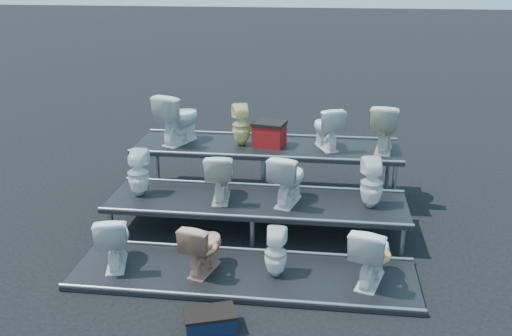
# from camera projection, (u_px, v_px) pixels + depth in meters

# --- Properties ---
(ground) EXTENTS (80.00, 80.00, 0.00)m
(ground) POSITION_uv_depth(u_px,v_px,m) (257.00, 230.00, 8.20)
(ground) COLOR black
(ground) RESTS_ON ground
(tier_front) EXTENTS (4.20, 1.20, 0.06)m
(tier_front) POSITION_uv_depth(u_px,v_px,m) (244.00, 275.00, 6.98)
(tier_front) COLOR black
(tier_front) RESTS_ON ground
(tier_mid) EXTENTS (4.20, 1.20, 0.46)m
(tier_mid) POSITION_uv_depth(u_px,v_px,m) (257.00, 215.00, 8.12)
(tier_mid) COLOR black
(tier_mid) RESTS_ON ground
(tier_back) EXTENTS (4.20, 1.20, 0.86)m
(tier_back) POSITION_uv_depth(u_px,v_px,m) (267.00, 171.00, 9.26)
(tier_back) COLOR black
(tier_back) RESTS_ON ground
(toilet_0) EXTENTS (0.55, 0.76, 0.70)m
(toilet_0) POSITION_uv_depth(u_px,v_px,m) (114.00, 239.00, 7.04)
(toilet_0) COLOR white
(toilet_0) RESTS_ON tier_front
(toilet_1) EXTENTS (0.53, 0.73, 0.67)m
(toilet_1) POSITION_uv_depth(u_px,v_px,m) (203.00, 246.00, 6.91)
(toilet_1) COLOR tan
(toilet_1) RESTS_ON tier_front
(toilet_2) EXTENTS (0.28, 0.29, 0.60)m
(toilet_2) POSITION_uv_depth(u_px,v_px,m) (276.00, 253.00, 6.82)
(toilet_2) COLOR white
(toilet_2) RESTS_ON tier_front
(toilet_3) EXTENTS (0.61, 0.82, 0.75)m
(toilet_3) POSITION_uv_depth(u_px,v_px,m) (371.00, 253.00, 6.66)
(toilet_3) COLOR white
(toilet_3) RESTS_ON tier_front
(toilet_4) EXTENTS (0.30, 0.31, 0.67)m
(toilet_4) POSITION_uv_depth(u_px,v_px,m) (138.00, 173.00, 8.13)
(toilet_4) COLOR white
(toilet_4) RESTS_ON tier_mid
(toilet_5) EXTENTS (0.45, 0.72, 0.70)m
(toilet_5) POSITION_uv_depth(u_px,v_px,m) (220.00, 176.00, 7.98)
(toilet_5) COLOR silver
(toilet_5) RESTS_ON tier_mid
(toilet_6) EXTENTS (0.57, 0.79, 0.73)m
(toilet_6) POSITION_uv_depth(u_px,v_px,m) (288.00, 178.00, 7.87)
(toilet_6) COLOR white
(toilet_6) RESTS_ON tier_mid
(toilet_7) EXTENTS (0.34, 0.35, 0.69)m
(toilet_7) POSITION_uv_depth(u_px,v_px,m) (372.00, 183.00, 7.74)
(toilet_7) COLOR white
(toilet_7) RESTS_ON tier_mid
(toilet_8) EXTENTS (0.74, 0.92, 0.82)m
(toilet_8) POSITION_uv_depth(u_px,v_px,m) (179.00, 118.00, 9.14)
(toilet_8) COLOR white
(toilet_8) RESTS_ON tier_back
(toilet_9) EXTENTS (0.37, 0.38, 0.65)m
(toilet_9) POSITION_uv_depth(u_px,v_px,m) (241.00, 125.00, 9.05)
(toilet_9) COLOR #E7DB8D
(toilet_9) RESTS_ON tier_back
(toilet_10) EXTENTS (0.60, 0.75, 0.67)m
(toilet_10) POSITION_uv_depth(u_px,v_px,m) (327.00, 127.00, 8.89)
(toilet_10) COLOR white
(toilet_10) RESTS_ON tier_back
(toilet_11) EXTENTS (0.53, 0.79, 0.75)m
(toilet_11) POSITION_uv_depth(u_px,v_px,m) (385.00, 127.00, 8.77)
(toilet_11) COLOR silver
(toilet_11) RESTS_ON tier_back
(red_crate) EXTENTS (0.54, 0.47, 0.34)m
(red_crate) POSITION_uv_depth(u_px,v_px,m) (269.00, 135.00, 9.07)
(red_crate) COLOR #9D1411
(red_crate) RESTS_ON tier_back
(step_stool) EXTENTS (0.59, 0.46, 0.19)m
(step_stool) POSITION_uv_depth(u_px,v_px,m) (210.00, 322.00, 5.97)
(step_stool) COLOR #0D1832
(step_stool) RESTS_ON ground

